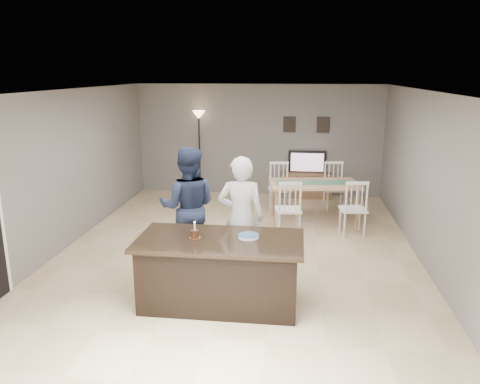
# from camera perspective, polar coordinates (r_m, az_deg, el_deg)

# --- Properties ---
(floor) EXTENTS (8.00, 8.00, 0.00)m
(floor) POSITION_cam_1_polar(r_m,az_deg,el_deg) (8.05, -0.27, -7.33)
(floor) COLOR tan
(floor) RESTS_ON ground
(room_shell) EXTENTS (8.00, 8.00, 8.00)m
(room_shell) POSITION_cam_1_polar(r_m,az_deg,el_deg) (7.59, -0.29, 4.51)
(room_shell) COLOR slate
(room_shell) RESTS_ON floor
(kitchen_island) EXTENTS (2.15, 1.10, 0.90)m
(kitchen_island) POSITION_cam_1_polar(r_m,az_deg,el_deg) (6.23, -2.42, -9.57)
(kitchen_island) COLOR black
(kitchen_island) RESTS_ON floor
(tv_console) EXTENTS (1.20, 0.40, 0.60)m
(tv_console) POSITION_cam_1_polar(r_m,az_deg,el_deg) (11.50, 8.09, 0.83)
(tv_console) COLOR brown
(tv_console) RESTS_ON floor
(television) EXTENTS (0.91, 0.12, 0.53)m
(television) POSITION_cam_1_polar(r_m,az_deg,el_deg) (11.45, 8.18, 3.65)
(television) COLOR black
(television) RESTS_ON tv_console
(tv_screen_glow) EXTENTS (0.78, 0.00, 0.78)m
(tv_screen_glow) POSITION_cam_1_polar(r_m,az_deg,el_deg) (11.37, 8.19, 3.61)
(tv_screen_glow) COLOR orange
(tv_screen_glow) RESTS_ON tv_console
(picture_frames) EXTENTS (1.10, 0.02, 0.38)m
(picture_frames) POSITION_cam_1_polar(r_m,az_deg,el_deg) (11.45, 8.08, 8.14)
(picture_frames) COLOR black
(picture_frames) RESTS_ON room_shell
(woman) EXTENTS (0.69, 0.47, 1.84)m
(woman) POSITION_cam_1_polar(r_m,az_deg,el_deg) (6.81, 0.12, -3.23)
(woman) COLOR silver
(woman) RESTS_ON floor
(man) EXTENTS (0.99, 0.81, 1.89)m
(man) POSITION_cam_1_polar(r_m,az_deg,el_deg) (7.34, -6.37, -1.81)
(man) COLOR #1B243C
(man) RESTS_ON floor
(birthday_cake) EXTENTS (0.15, 0.15, 0.22)m
(birthday_cake) POSITION_cam_1_polar(r_m,az_deg,el_deg) (6.11, -5.53, -5.10)
(birthday_cake) COLOR gold
(birthday_cake) RESTS_ON kitchen_island
(plate_stack) EXTENTS (0.27, 0.27, 0.04)m
(plate_stack) POSITION_cam_1_polar(r_m,az_deg,el_deg) (6.09, 1.05, -5.41)
(plate_stack) COLOR white
(plate_stack) RESTS_ON kitchen_island
(dining_table) EXTENTS (1.95, 2.20, 1.07)m
(dining_table) POSITION_cam_1_polar(r_m,az_deg,el_deg) (9.52, 8.98, 0.29)
(dining_table) COLOR #A67B5A
(dining_table) RESTS_ON floor
(floor_lamp) EXTENTS (0.31, 0.31, 2.07)m
(floor_lamp) POSITION_cam_1_polar(r_m,az_deg,el_deg) (11.54, -5.02, 7.55)
(floor_lamp) COLOR black
(floor_lamp) RESTS_ON floor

